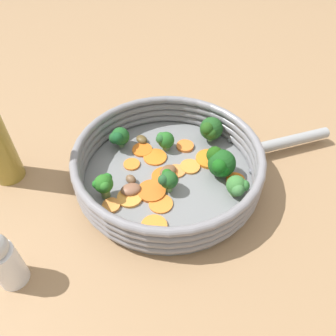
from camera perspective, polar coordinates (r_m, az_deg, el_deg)
ground_plane at (r=0.58m, az=-0.00°, el=-1.87°), size 4.00×4.00×0.00m
skillet at (r=0.58m, az=-0.00°, el=-1.46°), size 0.30×0.30×0.01m
skillet_rim_wall at (r=0.55m, az=-0.00°, el=1.01°), size 0.32×0.32×0.06m
skillet_handle at (r=0.66m, az=20.10°, el=4.36°), size 0.12×0.15×0.02m
skillet_rivet_left at (r=0.59m, az=14.34°, el=-0.58°), size 0.01×0.01×0.01m
skillet_rivet_right at (r=0.64m, az=10.70°, el=4.81°), size 0.01×0.01×0.01m
carrot_slice_0 at (r=0.57m, az=1.49°, el=-0.53°), size 0.04×0.04×0.00m
carrot_slice_1 at (r=0.50m, az=-2.44°, el=-10.08°), size 0.06×0.06×0.00m
carrot_slice_2 at (r=0.55m, az=-3.25°, el=-3.84°), size 0.06×0.06×0.01m
carrot_slice_3 at (r=0.54m, az=-6.66°, el=-5.09°), size 0.06×0.06×0.00m
carrot_slice_4 at (r=0.59m, az=-6.34°, el=0.66°), size 0.04×0.04×0.00m
carrot_slice_5 at (r=0.58m, az=3.86°, el=0.25°), size 0.05×0.05×0.00m
carrot_slice_6 at (r=0.53m, az=-1.27°, el=-6.23°), size 0.05×0.05×0.00m
carrot_slice_7 at (r=0.62m, az=2.99°, el=3.85°), size 0.05×0.05×0.01m
carrot_slice_8 at (r=0.60m, az=7.11°, el=1.59°), size 0.05×0.05×0.01m
carrot_slice_9 at (r=0.56m, az=-0.90°, el=-1.45°), size 0.05×0.05×0.01m
carrot_slice_10 at (r=0.62m, az=-4.52°, el=3.20°), size 0.05×0.05×0.00m
carrot_slice_11 at (r=0.60m, az=-2.27°, el=1.92°), size 0.06×0.06×0.00m
carrot_slice_12 at (r=0.57m, az=11.67°, el=-2.05°), size 0.03×0.03×0.01m
carrot_slice_13 at (r=0.53m, az=-9.85°, el=-6.45°), size 0.04×0.04×0.01m
broccoli_floret_0 at (r=0.62m, az=7.46°, el=6.73°), size 0.04×0.05×0.05m
broccoli_floret_1 at (r=0.54m, az=12.00°, el=-3.14°), size 0.04×0.04×0.04m
broccoli_floret_2 at (r=0.53m, az=-0.02°, el=-2.02°), size 0.03×0.03×0.04m
broccoli_floret_3 at (r=0.60m, az=-0.57°, el=4.91°), size 0.04×0.03×0.04m
broccoli_floret_4 at (r=0.56m, az=9.13°, el=0.88°), size 0.05×0.05×0.05m
broccoli_floret_5 at (r=0.53m, az=-11.11°, el=-2.82°), size 0.03×0.03×0.05m
broccoli_floret_6 at (r=0.61m, az=-8.51°, el=5.37°), size 0.03×0.04×0.04m
mushroom_piece_0 at (r=0.54m, az=-6.49°, el=-3.73°), size 0.04×0.04×0.01m
mushroom_piece_1 at (r=0.63m, az=-4.60°, el=4.99°), size 0.03×0.02×0.01m
mushroom_piece_2 at (r=0.56m, az=-6.50°, el=-1.98°), size 0.02×0.02×0.01m
mushroom_piece_3 at (r=0.57m, az=0.41°, el=-0.38°), size 0.03×0.04×0.01m
salt_shaker at (r=0.48m, az=-26.78°, el=-14.23°), size 0.04×0.04×0.10m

